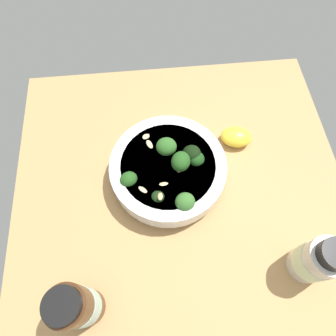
% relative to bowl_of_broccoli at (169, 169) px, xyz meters
% --- Properties ---
extents(ground_plane, '(0.68, 0.68, 0.03)m').
position_rel_bowl_of_broccoli_xyz_m(ground_plane, '(-0.02, 0.04, -0.05)').
color(ground_plane, tan).
extents(bowl_of_broccoli, '(0.23, 0.23, 0.10)m').
position_rel_bowl_of_broccoli_xyz_m(bowl_of_broccoli, '(0.00, 0.00, 0.00)').
color(bowl_of_broccoli, white).
rests_on(bowl_of_broccoli, ground_plane).
extents(lemon_wedge, '(0.07, 0.06, 0.04)m').
position_rel_bowl_of_broccoli_xyz_m(lemon_wedge, '(-0.15, -0.07, -0.02)').
color(lemon_wedge, yellow).
rests_on(lemon_wedge, ground_plane).
extents(bottle_tall, '(0.07, 0.07, 0.13)m').
position_rel_bowl_of_broccoli_xyz_m(bottle_tall, '(-0.23, 0.20, 0.02)').
color(bottle_tall, beige).
rests_on(bottle_tall, ground_plane).
extents(bottle_short, '(0.06, 0.06, 0.15)m').
position_rel_bowl_of_broccoli_xyz_m(bottle_short, '(0.16, 0.23, 0.03)').
color(bottle_short, '#472814').
rests_on(bottle_short, ground_plane).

